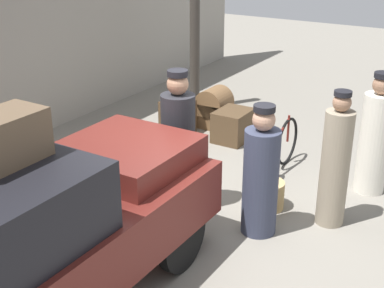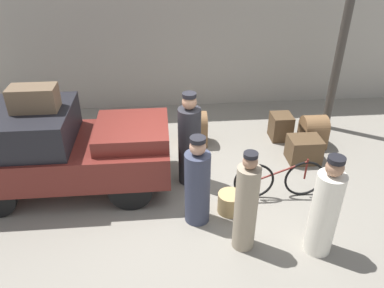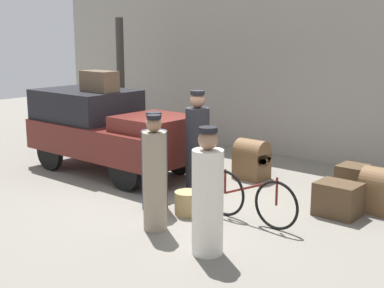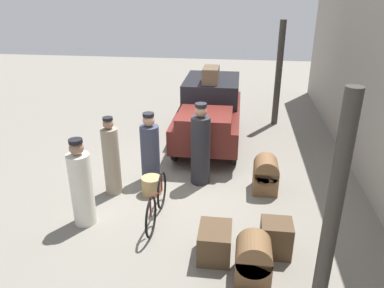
{
  "view_description": "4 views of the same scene",
  "coord_description": "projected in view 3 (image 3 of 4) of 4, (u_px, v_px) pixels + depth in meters",
  "views": [
    {
      "loc": [
        -5.05,
        -3.07,
        3.52
      ],
      "look_at": [
        0.2,
        0.2,
        0.95
      ],
      "focal_mm": 50.0,
      "sensor_mm": 36.0,
      "label": 1
    },
    {
      "loc": [
        -0.32,
        -5.7,
        4.45
      ],
      "look_at": [
        0.2,
        0.2,
        0.95
      ],
      "focal_mm": 35.0,
      "sensor_mm": 36.0,
      "label": 2
    },
    {
      "loc": [
        6.2,
        -6.84,
        2.92
      ],
      "look_at": [
        0.2,
        0.2,
        0.95
      ],
      "focal_mm": 50.0,
      "sensor_mm": 36.0,
      "label": 3
    },
    {
      "loc": [
        7.71,
        1.18,
        4.22
      ],
      "look_at": [
        0.2,
        0.2,
        0.95
      ],
      "focal_mm": 35.0,
      "sensor_mm": 36.0,
      "label": 4
    }
  ],
  "objects": [
    {
      "name": "porter_standing_middle",
      "position": [
        208.0,
        197.0,
        6.99
      ],
      "size": [
        0.42,
        0.42,
        1.72
      ],
      "color": "silver",
      "rests_on": "ground"
    },
    {
      "name": "porter_with_bicycle",
      "position": [
        155.0,
        178.0,
        7.85
      ],
      "size": [
        0.35,
        0.35,
        1.73
      ],
      "color": "gray",
      "rests_on": "ground"
    },
    {
      "name": "bicycle",
      "position": [
        250.0,
        198.0,
        8.22
      ],
      "size": [
        1.71,
        0.04,
        0.8
      ],
      "color": "black",
      "rests_on": "ground"
    },
    {
      "name": "wicker_basket",
      "position": [
        188.0,
        203.0,
        8.63
      ],
      "size": [
        0.43,
        0.43,
        0.38
      ],
      "color": "tan",
      "rests_on": "ground"
    },
    {
      "name": "conductor_in_dark_uniform",
      "position": [
        155.0,
        166.0,
        8.79
      ],
      "size": [
        0.43,
        0.43,
        1.63
      ],
      "color": "#33384C",
      "rests_on": "ground"
    },
    {
      "name": "suitcase_tan_flat",
      "position": [
        379.0,
        190.0,
        8.72
      ],
      "size": [
        0.53,
        0.55,
        0.74
      ],
      "color": "brown",
      "rests_on": "ground"
    },
    {
      "name": "trunk_barrel_dark",
      "position": [
        252.0,
        159.0,
        10.68
      ],
      "size": [
        0.61,
        0.52,
        0.8
      ],
      "color": "brown",
      "rests_on": "ground"
    },
    {
      "name": "ground_plane",
      "position": [
        176.0,
        196.0,
        9.63
      ],
      "size": [
        30.0,
        30.0,
        0.0
      ],
      "primitive_type": "plane",
      "color": "gray"
    },
    {
      "name": "suitcase_black_upright",
      "position": [
        352.0,
        182.0,
        9.43
      ],
      "size": [
        0.47,
        0.51,
        0.6
      ],
      "color": "#4C3823",
      "rests_on": "ground"
    },
    {
      "name": "trunk_large_brown",
      "position": [
        338.0,
        199.0,
        8.55
      ],
      "size": [
        0.67,
        0.54,
        0.54
      ],
      "color": "#4C3823",
      "rests_on": "ground"
    },
    {
      "name": "canopy_pillar_left",
      "position": [
        121.0,
        83.0,
        13.6
      ],
      "size": [
        0.2,
        0.2,
        3.24
      ],
      "color": "#38332D",
      "rests_on": "ground"
    },
    {
      "name": "station_building_facade",
      "position": [
        295.0,
        60.0,
        12.2
      ],
      "size": [
        16.0,
        0.15,
        4.5
      ],
      "color": "gray",
      "rests_on": "ground"
    },
    {
      "name": "truck",
      "position": [
        107.0,
        128.0,
        11.16
      ],
      "size": [
        3.77,
        1.68,
        1.68
      ],
      "color": "black",
      "rests_on": "ground"
    },
    {
      "name": "porter_lifting_near_truck",
      "position": [
        197.0,
        147.0,
        9.63
      ],
      "size": [
        0.43,
        0.43,
        1.88
      ],
      "color": "#232328",
      "rests_on": "ground"
    },
    {
      "name": "trunk_on_truck_roof",
      "position": [
        99.0,
        81.0,
        11.1
      ],
      "size": [
        0.79,
        0.43,
        0.42
      ],
      "color": "brown",
      "rests_on": "truck"
    }
  ]
}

